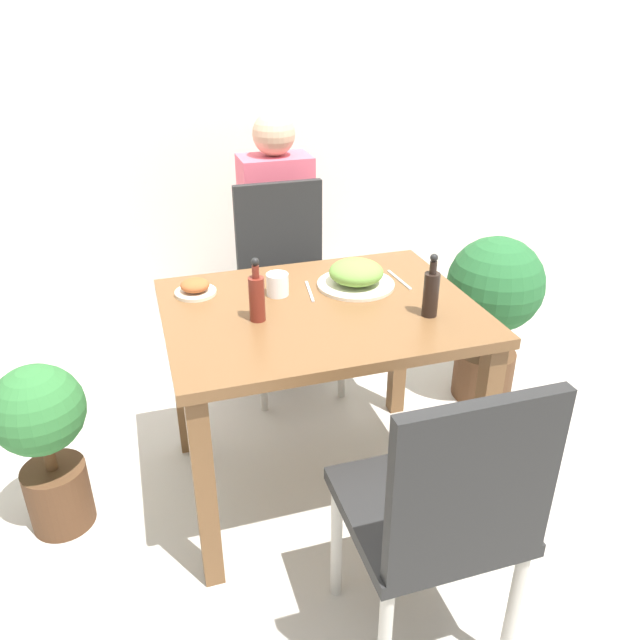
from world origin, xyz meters
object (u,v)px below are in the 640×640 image
object	(u,v)px
side_plate	(195,288)
food_plate	(356,275)
drink_cup	(277,284)
potted_plant_right	(493,302)
chair_near	(443,510)
sauce_bottle	(431,292)
condiment_bottle	(257,296)
person_figure	(277,235)
chair_far	(286,275)
potted_plant_left	(44,436)

from	to	relation	value
side_plate	food_plate	bearing A→B (deg)	-10.36
food_plate	side_plate	world-z (taller)	food_plate
drink_cup	potted_plant_right	size ratio (longest dim) A/B	0.10
chair_near	potted_plant_right	world-z (taller)	chair_near
sauce_bottle	condiment_bottle	world-z (taller)	same
food_plate	person_figure	xyz separation A→B (m)	(-0.04, 1.02, -0.19)
chair_far	person_figure	xyz separation A→B (m)	(0.05, 0.37, 0.06)
potted_plant_left	food_plate	bearing A→B (deg)	3.15
side_plate	person_figure	size ratio (longest dim) A/B	0.12
chair_near	sauce_bottle	xyz separation A→B (m)	(0.24, 0.59, 0.29)
chair_near	condiment_bottle	bearing A→B (deg)	-68.27
sauce_bottle	potted_plant_right	distance (m)	0.83
condiment_bottle	food_plate	bearing A→B (deg)	21.72
food_plate	person_figure	distance (m)	1.04
potted_plant_left	person_figure	bearing A→B (deg)	45.85
food_plate	drink_cup	xyz separation A→B (m)	(-0.28, 0.01, -0.00)
side_plate	potted_plant_left	bearing A→B (deg)	-163.55
chair_near	side_plate	distance (m)	1.10
drink_cup	potted_plant_left	bearing A→B (deg)	-174.92
potted_plant_right	chair_far	bearing A→B (deg)	151.64
sauce_bottle	condiment_bottle	xyz separation A→B (m)	(-0.53, 0.13, 0.00)
side_plate	drink_cup	distance (m)	0.28
chair_near	potted_plant_left	bearing A→B (deg)	-39.56
side_plate	chair_far	bearing A→B (deg)	50.15
chair_far	drink_cup	bearing A→B (deg)	-106.64
side_plate	drink_cup	xyz separation A→B (m)	(0.27, -0.09, 0.01)
drink_cup	condiment_bottle	bearing A→B (deg)	-122.52
food_plate	potted_plant_right	xyz separation A→B (m)	(0.71, 0.21, -0.30)
sauce_bottle	person_figure	bearing A→B (deg)	97.93
chair_far	food_plate	distance (m)	0.70
chair_far	person_figure	size ratio (longest dim) A/B	0.78
chair_far	potted_plant_left	world-z (taller)	chair_far
chair_far	drink_cup	world-z (taller)	chair_far
chair_far	condiment_bottle	distance (m)	0.90
drink_cup	side_plate	bearing A→B (deg)	161.76
food_plate	potted_plant_right	bearing A→B (deg)	16.57
potted_plant_left	potted_plant_right	size ratio (longest dim) A/B	0.82
chair_far	condiment_bottle	world-z (taller)	condiment_bottle
drink_cup	person_figure	world-z (taller)	person_figure
potted_plant_right	person_figure	size ratio (longest dim) A/B	0.65
food_plate	person_figure	bearing A→B (deg)	92.12
food_plate	sauce_bottle	distance (m)	0.32
side_plate	drink_cup	world-z (taller)	drink_cup
food_plate	condiment_bottle	bearing A→B (deg)	-158.28
food_plate	potted_plant_left	xyz separation A→B (m)	(-1.08, -0.06, -0.40)
drink_cup	potted_plant_left	world-z (taller)	drink_cup
food_plate	person_figure	size ratio (longest dim) A/B	0.23
chair_far	side_plate	xyz separation A→B (m)	(-0.46, -0.55, 0.23)
drink_cup	food_plate	bearing A→B (deg)	-2.43
sauce_bottle	person_figure	world-z (taller)	person_figure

